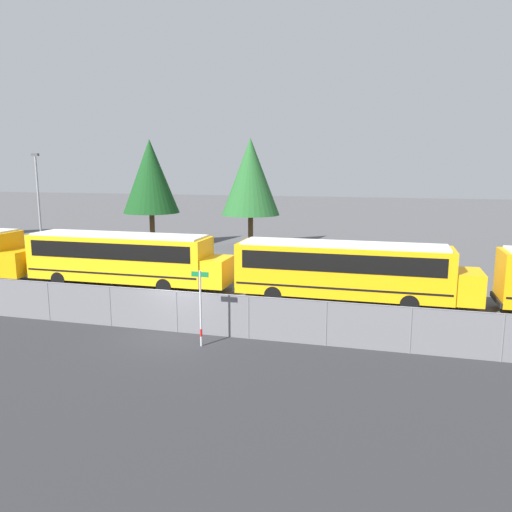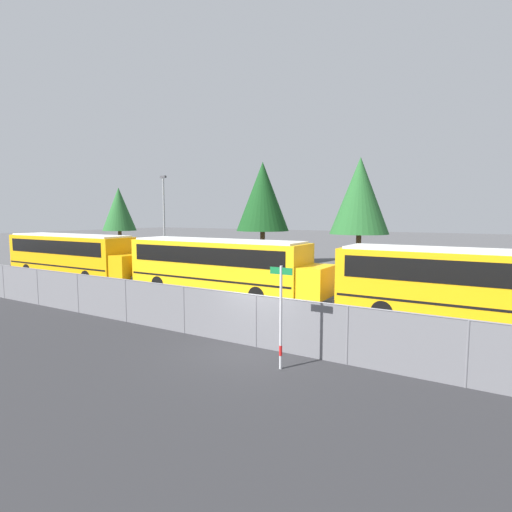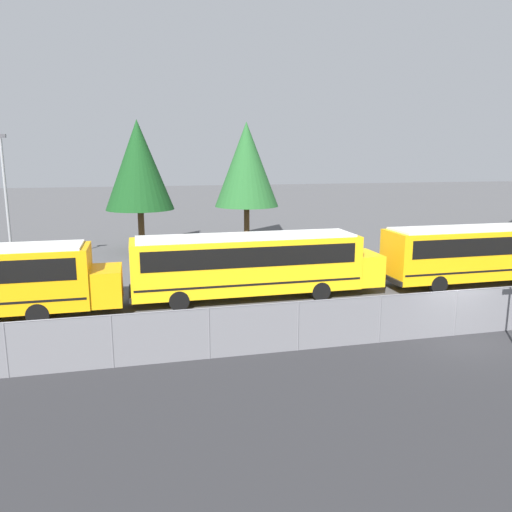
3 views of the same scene
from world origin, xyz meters
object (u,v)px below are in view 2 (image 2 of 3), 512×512
(school_bus_0, at_px, (72,252))
(tree_2, at_px, (119,209))
(school_bus_2, at_px, (484,282))
(tree_0, at_px, (360,196))
(street_sign, at_px, (281,315))
(tree_1, at_px, (263,197))
(light_pole, at_px, (164,216))
(school_bus_1, at_px, (220,262))

(school_bus_0, height_order, tree_2, tree_2)
(school_bus_2, bearing_deg, school_bus_0, -179.16)
(school_bus_2, bearing_deg, tree_0, 121.10)
(school_bus_0, relative_size, street_sign, 4.04)
(school_bus_2, relative_size, tree_2, 1.56)
(street_sign, height_order, tree_1, tree_1)
(school_bus_2, relative_size, light_pole, 1.53)
(street_sign, bearing_deg, tree_1, 120.85)
(tree_0, bearing_deg, tree_1, -164.78)
(school_bus_2, distance_m, tree_2, 42.10)
(school_bus_2, distance_m, street_sign, 9.31)
(street_sign, distance_m, tree_2, 41.53)
(light_pole, bearing_deg, street_sign, -39.54)
(light_pole, bearing_deg, school_bus_2, -19.54)
(school_bus_2, height_order, street_sign, school_bus_2)
(school_bus_2, distance_m, tree_0, 19.10)
(tree_0, xyz_separation_m, tree_1, (-8.20, -2.23, 0.03))
(light_pole, bearing_deg, school_bus_1, -35.13)
(school_bus_2, bearing_deg, school_bus_1, 179.16)
(school_bus_0, height_order, tree_0, tree_0)
(school_bus_2, distance_m, light_pole, 27.07)
(school_bus_0, relative_size, school_bus_2, 1.00)
(school_bus_0, relative_size, tree_2, 1.56)
(school_bus_1, relative_size, light_pole, 1.53)
(tree_0, xyz_separation_m, tree_2, (-29.35, -0.36, -0.90))
(school_bus_2, distance_m, tree_1, 22.89)
(school_bus_1, bearing_deg, street_sign, -45.51)
(school_bus_1, bearing_deg, school_bus_2, -0.84)
(school_bus_1, bearing_deg, tree_0, 78.38)
(school_bus_2, height_order, light_pole, light_pole)
(school_bus_0, bearing_deg, school_bus_2, 0.84)
(light_pole, xyz_separation_m, tree_0, (15.78, 6.93, 1.71))
(school_bus_0, xyz_separation_m, tree_1, (7.48, 14.08, 4.29))
(school_bus_0, relative_size, school_bus_1, 1.00)
(street_sign, bearing_deg, school_bus_1, 134.49)
(tree_0, bearing_deg, school_bus_1, -101.62)
(school_bus_1, height_order, tree_1, tree_1)
(school_bus_1, xyz_separation_m, tree_2, (-26.11, 15.39, 3.35))
(tree_0, bearing_deg, light_pole, -156.29)
(school_bus_1, relative_size, tree_1, 1.32)
(street_sign, bearing_deg, light_pole, 140.46)
(school_bus_0, relative_size, tree_1, 1.32)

